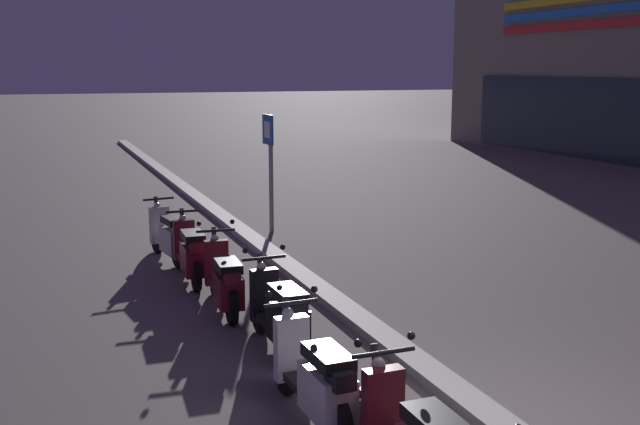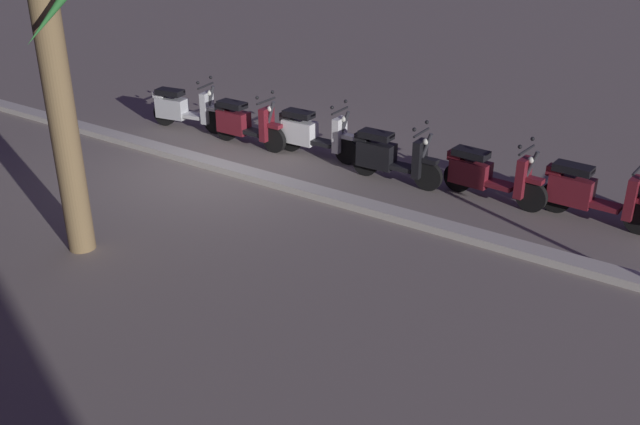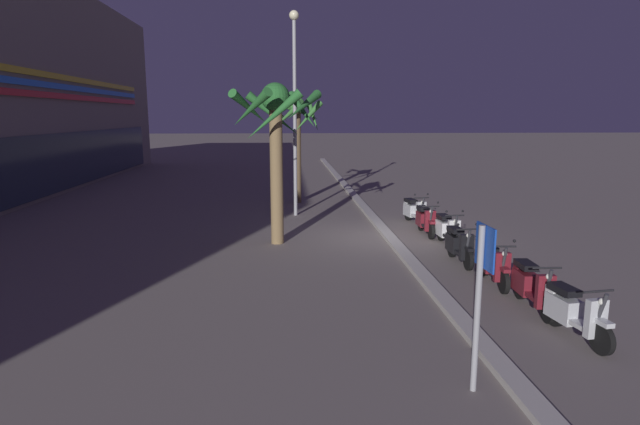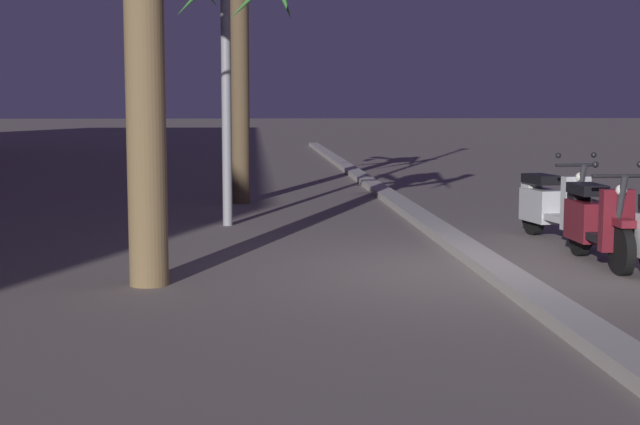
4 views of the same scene
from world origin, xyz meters
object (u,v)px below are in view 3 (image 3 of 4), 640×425
scooter_black_second_in_line (458,245)px  scooter_maroon_gap_after_mid (531,286)px  scooter_white_far_back (447,230)px  crossing_sign (480,289)px  street_lamp (295,96)px  scooter_silver_last_in_row (573,312)px  scooter_maroon_mid_rear (425,220)px  scooter_silver_mid_centre (414,211)px  palm_tree_by_mall_entrance (276,126)px  palm_tree_mid_walkway (297,124)px  scooter_maroon_mid_front (493,264)px

scooter_black_second_in_line → scooter_maroon_gap_after_mid: bearing=-173.8°
scooter_maroon_gap_after_mid → scooter_white_far_back: scooter_white_far_back is taller
crossing_sign → street_lamp: bearing=9.6°
crossing_sign → scooter_silver_last_in_row: bearing=-54.3°
scooter_silver_last_in_row → scooter_maroon_mid_rear: scooter_maroon_mid_rear is taller
scooter_silver_last_in_row → street_lamp: (11.76, 4.63, 4.13)m
scooter_white_far_back → scooter_maroon_gap_after_mid: bearing=-178.9°
scooter_maroon_gap_after_mid → scooter_silver_mid_centre: scooter_silver_mid_centre is taller
crossing_sign → palm_tree_by_mall_entrance: (8.93, 2.91, 2.05)m
palm_tree_mid_walkway → palm_tree_by_mall_entrance: (-7.64, 0.80, 0.09)m
scooter_maroon_gap_after_mid → scooter_white_far_back: bearing=1.1°
scooter_maroon_gap_after_mid → scooter_maroon_mid_rear: 6.79m
scooter_silver_last_in_row → scooter_black_second_in_line: bearing=5.3°
scooter_maroon_mid_front → street_lamp: 10.58m
scooter_maroon_gap_after_mid → scooter_silver_mid_centre: size_ratio=1.01×
scooter_maroon_gap_after_mid → scooter_maroon_mid_rear: (6.78, 0.37, 0.00)m
palm_tree_mid_walkway → scooter_maroon_mid_rear: bearing=-148.9°
scooter_maroon_mid_rear → scooter_maroon_mid_front: bearing=-177.4°
scooter_black_second_in_line → street_lamp: street_lamp is taller
palm_tree_by_mall_entrance → scooter_black_second_in_line: bearing=-116.5°
scooter_maroon_mid_rear → palm_tree_mid_walkway: size_ratio=0.38×
scooter_white_far_back → scooter_maroon_mid_front: bearing=179.6°
scooter_maroon_gap_after_mid → scooter_maroon_mid_front: bearing=4.5°
scooter_maroon_mid_front → scooter_silver_mid_centre: bearing=1.4°
scooter_silver_last_in_row → scooter_maroon_gap_after_mid: (1.43, 0.08, 0.01)m
scooter_maroon_mid_rear → palm_tree_mid_walkway: 8.35m
scooter_silver_last_in_row → scooter_maroon_mid_front: 3.09m
palm_tree_mid_walkway → crossing_sign: bearing=-172.7°
scooter_maroon_mid_rear → scooter_silver_mid_centre: (1.77, -0.06, -0.01)m
palm_tree_by_mall_entrance → street_lamp: 4.69m
street_lamp → palm_tree_mid_walkway: bearing=-2.8°
palm_tree_mid_walkway → scooter_maroon_mid_front: bearing=-160.1°
scooter_silver_last_in_row → scooter_maroon_mid_front: size_ratio=0.93×
scooter_maroon_mid_front → scooter_black_second_in_line: bearing=7.8°
scooter_maroon_mid_rear → palm_tree_by_mall_entrance: palm_tree_by_mall_entrance is taller
scooter_silver_mid_centre → crossing_sign: 11.89m
scooter_maroon_mid_front → crossing_sign: size_ratio=0.77×
scooter_silver_mid_centre → palm_tree_mid_walkway: bearing=39.9°
scooter_white_far_back → crossing_sign: 8.75m
palm_tree_by_mall_entrance → scooter_maroon_mid_rear: bearing=-78.6°
scooter_maroon_mid_front → scooter_silver_mid_centre: 6.89m
crossing_sign → street_lamp: 13.99m
scooter_maroon_mid_rear → scooter_white_far_back: bearing=-170.1°
scooter_maroon_mid_front → scooter_black_second_in_line: size_ratio=1.05×
palm_tree_by_mall_entrance → street_lamp: (4.53, -0.65, 1.02)m
scooter_silver_mid_centre → crossing_sign: size_ratio=0.76×
scooter_silver_last_in_row → palm_tree_mid_walkway: palm_tree_mid_walkway is taller
scooter_maroon_gap_after_mid → scooter_silver_last_in_row: bearing=-176.7°
scooter_maroon_gap_after_mid → palm_tree_by_mall_entrance: (5.80, 5.20, 3.10)m
scooter_maroon_gap_after_mid → scooter_maroon_mid_front: (1.66, 0.13, -0.02)m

